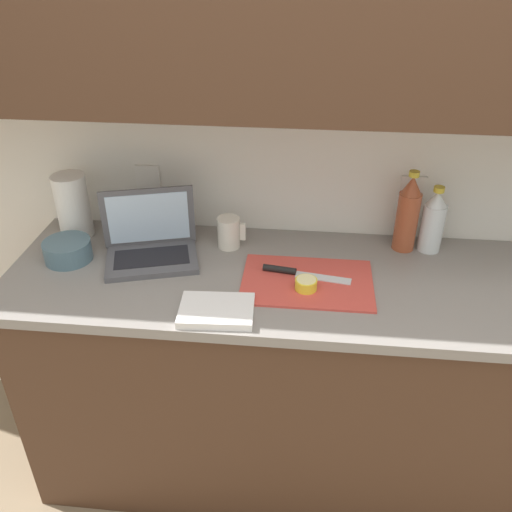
# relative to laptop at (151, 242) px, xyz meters

# --- Properties ---
(ground_plane) EXTENTS (12.00, 12.00, 0.00)m
(ground_plane) POSITION_rel_laptop_xyz_m (0.68, -0.08, -0.98)
(ground_plane) COLOR #847056
(ground_plane) RESTS_ON ground
(wall_back) EXTENTS (5.20, 0.38, 2.60)m
(wall_back) POSITION_rel_laptop_xyz_m (0.68, 0.17, 0.58)
(wall_back) COLOR white
(wall_back) RESTS_ON ground_plane
(counter_unit) EXTENTS (2.27, 0.63, 0.92)m
(counter_unit) POSITION_rel_laptop_xyz_m (0.70, -0.08, -0.51)
(counter_unit) COLOR #472D1E
(counter_unit) RESTS_ON ground_plane
(laptop) EXTENTS (0.36, 0.29, 0.23)m
(laptop) POSITION_rel_laptop_xyz_m (0.00, 0.00, 0.00)
(laptop) COLOR #515156
(laptop) RESTS_ON counter_unit
(cutting_board) EXTENTS (0.42, 0.29, 0.01)m
(cutting_board) POSITION_rel_laptop_xyz_m (0.54, -0.11, -0.05)
(cutting_board) COLOR #D1473D
(cutting_board) RESTS_ON counter_unit
(knife) EXTENTS (0.29, 0.07, 0.02)m
(knife) POSITION_rel_laptop_xyz_m (0.49, -0.07, -0.04)
(knife) COLOR silver
(knife) RESTS_ON cutting_board
(lemon_half_cut) EXTENTS (0.07, 0.07, 0.04)m
(lemon_half_cut) POSITION_rel_laptop_xyz_m (0.54, -0.16, -0.03)
(lemon_half_cut) COLOR yellow
(lemon_half_cut) RESTS_ON cutting_board
(bottle_green_soda) EXTENTS (0.08, 0.08, 0.24)m
(bottle_green_soda) POSITION_rel_laptop_xyz_m (0.97, 0.15, 0.05)
(bottle_green_soda) COLOR silver
(bottle_green_soda) RESTS_ON counter_unit
(bottle_oil_tall) EXTENTS (0.08, 0.08, 0.29)m
(bottle_oil_tall) POSITION_rel_laptop_xyz_m (0.88, 0.15, 0.08)
(bottle_oil_tall) COLOR #A34C2D
(bottle_oil_tall) RESTS_ON counter_unit
(measuring_cup) EXTENTS (0.10, 0.08, 0.11)m
(measuring_cup) POSITION_rel_laptop_xyz_m (0.26, 0.10, 0.00)
(measuring_cup) COLOR silver
(measuring_cup) RESTS_ON counter_unit
(bowl_white) EXTENTS (0.16, 0.16, 0.07)m
(bowl_white) POSITION_rel_laptop_xyz_m (-0.28, -0.05, -0.02)
(bowl_white) COLOR slate
(bowl_white) RESTS_ON counter_unit
(paper_towel_roll) EXTENTS (0.12, 0.12, 0.24)m
(paper_towel_roll) POSITION_rel_laptop_xyz_m (-0.32, 0.12, 0.06)
(paper_towel_roll) COLOR white
(paper_towel_roll) RESTS_ON counter_unit
(dish_towel) EXTENTS (0.23, 0.17, 0.02)m
(dish_towel) POSITION_rel_laptop_xyz_m (0.28, -0.30, -0.04)
(dish_towel) COLOR white
(dish_towel) RESTS_ON counter_unit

